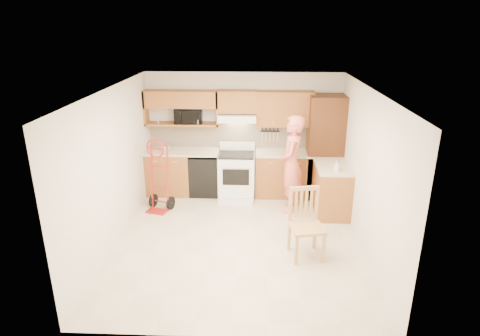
# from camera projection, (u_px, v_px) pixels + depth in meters

# --- Properties ---
(floor) EXTENTS (4.00, 4.50, 0.02)m
(floor) POSITION_uv_depth(u_px,v_px,m) (239.00, 240.00, 6.86)
(floor) COLOR beige
(floor) RESTS_ON ground
(ceiling) EXTENTS (4.00, 4.50, 0.02)m
(ceiling) POSITION_uv_depth(u_px,v_px,m) (239.00, 89.00, 6.01)
(ceiling) COLOR white
(ceiling) RESTS_ON ground
(wall_back) EXTENTS (4.00, 0.02, 2.50)m
(wall_back) POSITION_uv_depth(u_px,v_px,m) (244.00, 133.00, 8.56)
(wall_back) COLOR beige
(wall_back) RESTS_ON ground
(wall_front) EXTENTS (4.00, 0.02, 2.50)m
(wall_front) POSITION_uv_depth(u_px,v_px,m) (229.00, 243.00, 4.31)
(wall_front) COLOR beige
(wall_front) RESTS_ON ground
(wall_left) EXTENTS (0.02, 4.50, 2.50)m
(wall_left) POSITION_uv_depth(u_px,v_px,m) (113.00, 168.00, 6.52)
(wall_left) COLOR beige
(wall_left) RESTS_ON ground
(wall_right) EXTENTS (0.02, 4.50, 2.50)m
(wall_right) POSITION_uv_depth(u_px,v_px,m) (368.00, 172.00, 6.36)
(wall_right) COLOR beige
(wall_right) RESTS_ON ground
(backsplash) EXTENTS (3.92, 0.03, 0.55)m
(backsplash) POSITION_uv_depth(u_px,v_px,m) (244.00, 135.00, 8.55)
(backsplash) COLOR beige
(backsplash) RESTS_ON wall_back
(lower_cab_left) EXTENTS (0.90, 0.60, 0.90)m
(lower_cab_left) POSITION_uv_depth(u_px,v_px,m) (169.00, 173.00, 8.60)
(lower_cab_left) COLOR #905C2B
(lower_cab_left) RESTS_ON ground
(dishwasher) EXTENTS (0.60, 0.60, 0.85)m
(dishwasher) POSITION_uv_depth(u_px,v_px,m) (205.00, 174.00, 8.58)
(dishwasher) COLOR black
(dishwasher) RESTS_ON ground
(lower_cab_right) EXTENTS (1.14, 0.60, 0.90)m
(lower_cab_right) POSITION_uv_depth(u_px,v_px,m) (283.00, 174.00, 8.51)
(lower_cab_right) COLOR #905C2B
(lower_cab_right) RESTS_ON ground
(countertop_left) EXTENTS (1.50, 0.63, 0.04)m
(countertop_left) POSITION_uv_depth(u_px,v_px,m) (182.00, 151.00, 8.43)
(countertop_left) COLOR beige
(countertop_left) RESTS_ON lower_cab_left
(countertop_right) EXTENTS (1.14, 0.63, 0.04)m
(countertop_right) POSITION_uv_depth(u_px,v_px,m) (284.00, 153.00, 8.35)
(countertop_right) COLOR beige
(countertop_right) RESTS_ON lower_cab_right
(cab_return_right) EXTENTS (0.60, 1.00, 0.90)m
(cab_return_right) POSITION_uv_depth(u_px,v_px,m) (331.00, 190.00, 7.72)
(cab_return_right) COLOR #905C2B
(cab_return_right) RESTS_ON ground
(countertop_return) EXTENTS (0.63, 1.00, 0.04)m
(countertop_return) POSITION_uv_depth(u_px,v_px,m) (333.00, 167.00, 7.56)
(countertop_return) COLOR beige
(countertop_return) RESTS_ON cab_return_right
(pantry_tall) EXTENTS (0.70, 0.60, 2.10)m
(pantry_tall) POSITION_uv_depth(u_px,v_px,m) (324.00, 147.00, 8.27)
(pantry_tall) COLOR #512712
(pantry_tall) RESTS_ON ground
(upper_cab_left) EXTENTS (1.50, 0.33, 0.34)m
(upper_cab_left) POSITION_uv_depth(u_px,v_px,m) (181.00, 99.00, 8.20)
(upper_cab_left) COLOR #905C2B
(upper_cab_left) RESTS_ON wall_back
(upper_shelf_mw) EXTENTS (1.50, 0.33, 0.04)m
(upper_shelf_mw) POSITION_uv_depth(u_px,v_px,m) (182.00, 124.00, 8.37)
(upper_shelf_mw) COLOR #905C2B
(upper_shelf_mw) RESTS_ON wall_back
(upper_cab_center) EXTENTS (0.76, 0.33, 0.44)m
(upper_cab_center) POSITION_uv_depth(u_px,v_px,m) (237.00, 101.00, 8.16)
(upper_cab_center) COLOR #905C2B
(upper_cab_center) RESTS_ON wall_back
(upper_cab_right) EXTENTS (1.14, 0.33, 0.70)m
(upper_cab_right) POSITION_uv_depth(u_px,v_px,m) (285.00, 109.00, 8.17)
(upper_cab_right) COLOR #905C2B
(upper_cab_right) RESTS_ON wall_back
(range_hood) EXTENTS (0.76, 0.46, 0.14)m
(range_hood) POSITION_uv_depth(u_px,v_px,m) (237.00, 117.00, 8.21)
(range_hood) COLOR white
(range_hood) RESTS_ON wall_back
(knife_strip) EXTENTS (0.40, 0.05, 0.29)m
(knife_strip) POSITION_uv_depth(u_px,v_px,m) (270.00, 134.00, 8.49)
(knife_strip) COLOR black
(knife_strip) RESTS_ON backsplash
(microwave) EXTENTS (0.58, 0.41, 0.31)m
(microwave) POSITION_uv_depth(u_px,v_px,m) (188.00, 116.00, 8.31)
(microwave) COLOR black
(microwave) RESTS_ON upper_shelf_mw
(range) EXTENTS (0.73, 0.96, 1.08)m
(range) POSITION_uv_depth(u_px,v_px,m) (236.00, 172.00, 8.36)
(range) COLOR white
(range) RESTS_ON ground
(person) EXTENTS (0.56, 0.75, 1.86)m
(person) POSITION_uv_depth(u_px,v_px,m) (291.00, 164.00, 7.65)
(person) COLOR #E86958
(person) RESTS_ON ground
(hand_truck) EXTENTS (0.62, 0.59, 1.29)m
(hand_truck) POSITION_uv_depth(u_px,v_px,m) (157.00, 179.00, 7.73)
(hand_truck) COLOR #AC211A
(hand_truck) RESTS_ON ground
(dining_chair) EXTENTS (0.58, 0.61, 1.09)m
(dining_chair) POSITION_uv_depth(u_px,v_px,m) (307.00, 225.00, 6.20)
(dining_chair) COLOR tan
(dining_chair) RESTS_ON ground
(soap_bottle) EXTENTS (0.11, 0.11, 0.19)m
(soap_bottle) POSITION_uv_depth(u_px,v_px,m) (336.00, 166.00, 7.26)
(soap_bottle) COLOR white
(soap_bottle) RESTS_ON countertop_return
(bowl) EXTENTS (0.23, 0.23, 0.05)m
(bowl) POSITION_uv_depth(u_px,v_px,m) (166.00, 149.00, 8.43)
(bowl) COLOR white
(bowl) RESTS_ON countertop_left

